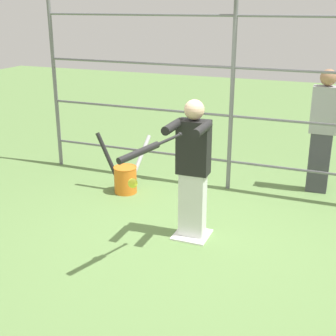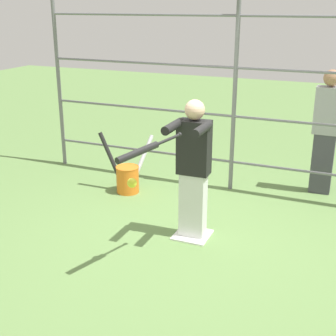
{
  "view_description": "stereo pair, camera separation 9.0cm",
  "coord_description": "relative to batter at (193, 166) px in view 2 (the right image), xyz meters",
  "views": [
    {
      "loc": [
        -1.57,
        4.64,
        2.57
      ],
      "look_at": [
        0.17,
        0.34,
        0.93
      ],
      "focal_mm": 50.0,
      "sensor_mm": 36.0,
      "label": 1
    },
    {
      "loc": [
        -1.65,
        4.6,
        2.57
      ],
      "look_at": [
        0.17,
        0.34,
        0.93
      ],
      "focal_mm": 50.0,
      "sensor_mm": 36.0,
      "label": 2
    }
  ],
  "objects": [
    {
      "name": "bat_bucket",
      "position": [
        1.33,
        -0.94,
        -0.65
      ],
      "size": [
        0.63,
        0.82,
        0.84
      ],
      "color": "orange",
      "rests_on": "ground"
    },
    {
      "name": "fence_backstop",
      "position": [
        0.0,
        -1.62,
        0.54
      ],
      "size": [
        5.83,
        0.06,
        2.82
      ],
      "color": "slate",
      "rests_on": "ground"
    },
    {
      "name": "baseball_bat_swinging",
      "position": [
        0.17,
        0.89,
        0.42
      ],
      "size": [
        0.34,
        0.81,
        0.13
      ],
      "color": "black"
    },
    {
      "name": "ground_plane",
      "position": [
        0.0,
        -0.02,
        -0.87
      ],
      "size": [
        24.0,
        24.0,
        0.0
      ],
      "primitive_type": "plane",
      "color": "#608447"
    },
    {
      "name": "batter",
      "position": [
        0.0,
        0.0,
        0.0
      ],
      "size": [
        0.41,
        0.54,
        1.6
      ],
      "color": "silver",
      "rests_on": "ground"
    },
    {
      "name": "home_plate",
      "position": [
        0.0,
        -0.02,
        -0.86
      ],
      "size": [
        0.4,
        0.4,
        0.02
      ],
      "color": "white",
      "rests_on": "ground"
    },
    {
      "name": "bystander_behind_fence",
      "position": [
        -1.21,
        -2.0,
        0.04
      ],
      "size": [
        0.36,
        0.22,
        1.74
      ],
      "color": "#3F3F47",
      "rests_on": "ground"
    },
    {
      "name": "softball_in_flight",
      "position": [
        0.33,
        0.83,
        0.05
      ],
      "size": [
        0.1,
        0.1,
        0.1
      ],
      "color": "yellow"
    }
  ]
}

